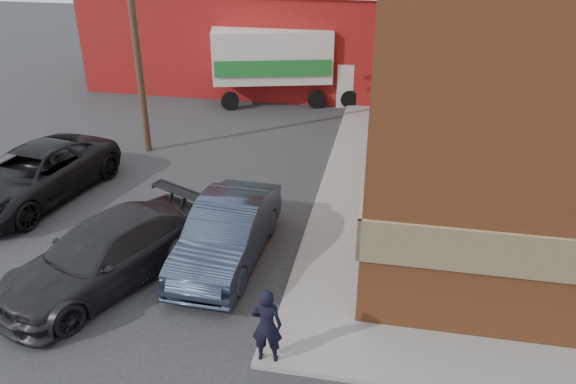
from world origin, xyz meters
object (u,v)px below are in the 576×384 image
at_px(utility_pole, 134,28).
at_px(suv_b, 105,254).
at_px(warehouse, 252,29).
at_px(man, 267,325).
at_px(box_truck, 287,61).
at_px(suv_a, 33,175).
at_px(sedan, 227,233).

bearing_deg(utility_pole, suv_b, -72.69).
xyz_separation_m(warehouse, man, (5.80, -21.55, -1.82)).
relative_size(utility_pole, box_truck, 1.18).
bearing_deg(suv_b, box_truck, 110.11).
bearing_deg(utility_pole, man, -55.32).
relative_size(suv_a, box_truck, 0.80).
height_order(warehouse, sedan, warehouse).
distance_m(warehouse, suv_b, 19.63).
xyz_separation_m(warehouse, box_truck, (2.68, -3.82, -0.73)).
bearing_deg(suv_b, sedan, 55.85).
bearing_deg(suv_b, warehouse, 119.06).
xyz_separation_m(utility_pole, suv_b, (2.65, -8.50, -3.92)).
distance_m(man, suv_a, 10.92).
bearing_deg(warehouse, suv_b, -86.63).
bearing_deg(sedan, utility_pole, 129.61).
relative_size(man, suv_b, 0.31).
height_order(utility_pole, box_truck, utility_pole).
distance_m(utility_pole, man, 13.37).
bearing_deg(sedan, suv_b, -148.04).
xyz_separation_m(sedan, suv_b, (-2.72, -1.58, -0.01)).
relative_size(warehouse, box_truck, 2.14).
relative_size(sedan, suv_a, 0.83).
distance_m(sedan, box_truck, 14.21).
bearing_deg(warehouse, sedan, -77.82).
xyz_separation_m(sedan, suv_a, (-7.24, 2.29, 0.01)).
xyz_separation_m(suv_a, box_truck, (6.05, 11.81, 1.23)).
xyz_separation_m(man, suv_a, (-9.17, 5.92, -0.14)).
bearing_deg(suv_a, warehouse, 87.67).
distance_m(utility_pole, sedan, 9.59).
height_order(suv_b, box_truck, box_truck).
bearing_deg(warehouse, suv_a, -102.17).
bearing_deg(box_truck, sedan, -100.31).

